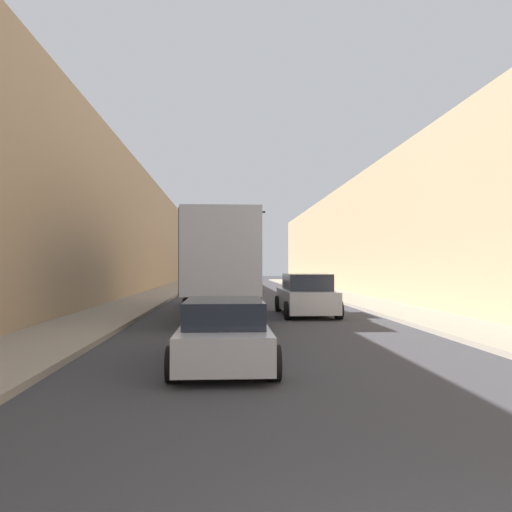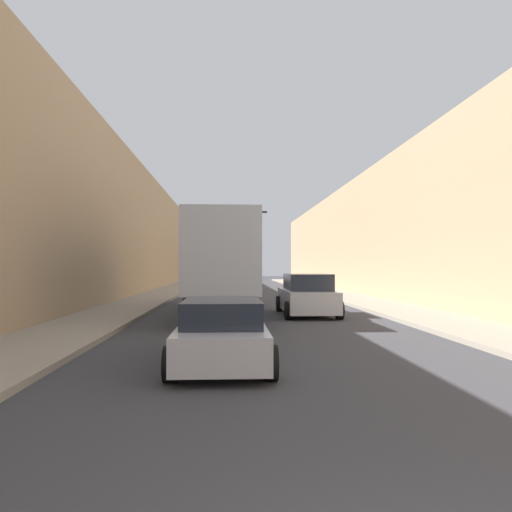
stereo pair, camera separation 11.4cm
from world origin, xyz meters
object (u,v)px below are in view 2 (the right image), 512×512
object	(u,v)px
semi_truck	(223,262)
traffic_signal_gantry	(202,235)
sedan_car	(222,333)
suv_car	(307,296)

from	to	relation	value
semi_truck	traffic_signal_gantry	world-z (taller)	traffic_signal_gantry
sedan_car	traffic_signal_gantry	xyz separation A→B (m)	(-1.70, 23.63, 3.53)
sedan_car	traffic_signal_gantry	world-z (taller)	traffic_signal_gantry
semi_truck	sedan_car	bearing A→B (deg)	-89.41
suv_car	traffic_signal_gantry	distance (m)	14.71
semi_truck	traffic_signal_gantry	xyz separation A→B (m)	(-1.58, 12.16, 1.95)
sedan_car	traffic_signal_gantry	size ratio (longest dim) A/B	0.73
semi_truck	suv_car	size ratio (longest dim) A/B	2.81
semi_truck	suv_car	bearing A→B (deg)	-19.34
semi_truck	sedan_car	size ratio (longest dim) A/B	3.05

